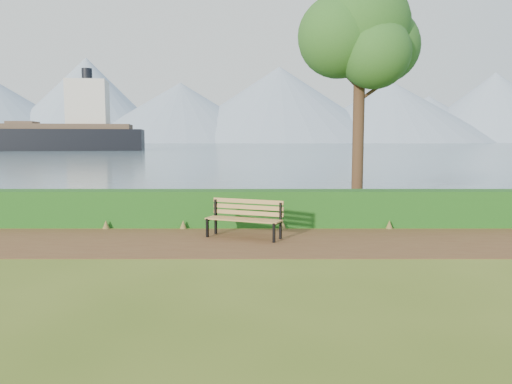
{
  "coord_description": "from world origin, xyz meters",
  "views": [
    {
      "loc": [
        0.88,
        -11.31,
        2.41
      ],
      "look_at": [
        0.88,
        1.2,
        1.1
      ],
      "focal_mm": 35.0,
      "sensor_mm": 36.0,
      "label": 1
    }
  ],
  "objects": [
    {
      "name": "path",
      "position": [
        0.0,
        0.3,
        0.01
      ],
      "size": [
        40.0,
        3.4,
        0.01
      ],
      "primitive_type": "cube",
      "color": "brown",
      "rests_on": "ground"
    },
    {
      "name": "bench",
      "position": [
        0.61,
        0.84,
        0.54
      ],
      "size": [
        1.95,
        1.21,
        0.94
      ],
      "rotation": [
        0.0,
        0.0,
        -0.39
      ],
      "color": "black",
      "rests_on": "ground"
    },
    {
      "name": "mountains",
      "position": [
        -9.17,
        406.05,
        27.7
      ],
      "size": [
        585.0,
        190.0,
        70.0
      ],
      "color": "#8193AC",
      "rests_on": "ground"
    },
    {
      "name": "cargo_ship",
      "position": [
        -54.63,
        97.26,
        2.95
      ],
      "size": [
        66.08,
        20.14,
        19.82
      ],
      "rotation": [
        0.0,
        0.0,
        0.15
      ],
      "color": "black",
      "rests_on": "ground"
    },
    {
      "name": "water",
      "position": [
        0.0,
        260.0,
        0.01
      ],
      "size": [
        700.0,
        510.0,
        0.0
      ],
      "primitive_type": "cube",
      "color": "#415C69",
      "rests_on": "ground"
    },
    {
      "name": "ground",
      "position": [
        0.0,
        0.0,
        0.0
      ],
      "size": [
        140.0,
        140.0,
        0.0
      ],
      "primitive_type": "plane",
      "color": "#485F1B",
      "rests_on": "ground"
    },
    {
      "name": "hedge",
      "position": [
        0.0,
        2.6,
        0.5
      ],
      "size": [
        32.0,
        0.85,
        1.0
      ],
      "primitive_type": "cube",
      "color": "#134313",
      "rests_on": "ground"
    },
    {
      "name": "tree",
      "position": [
        4.06,
        4.32,
        5.67
      ],
      "size": [
        3.87,
        3.17,
        7.63
      ],
      "rotation": [
        0.0,
        0.0,
        0.08
      ],
      "color": "#362316",
      "rests_on": "ground"
    }
  ]
}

